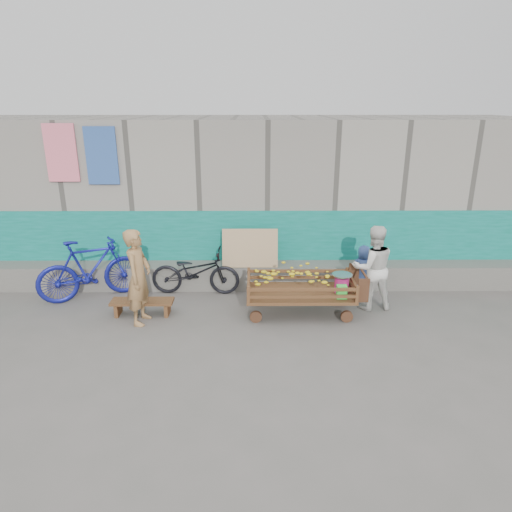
{
  "coord_description": "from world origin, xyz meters",
  "views": [
    {
      "loc": [
        0.36,
        -5.58,
        3.32
      ],
      "look_at": [
        0.4,
        1.2,
        1.0
      ],
      "focal_mm": 32.0,
      "sensor_mm": 36.0,
      "label": 1
    }
  ],
  "objects_px": {
    "woman": "(373,268)",
    "child": "(363,270)",
    "bicycle_dark": "(196,272)",
    "bicycle_blue": "(91,269)",
    "banana_cart": "(298,283)",
    "vendor_man": "(139,277)",
    "bench": "(142,304)"
  },
  "relations": [
    {
      "from": "bench",
      "to": "child",
      "type": "relative_size",
      "value": 1.12
    },
    {
      "from": "woman",
      "to": "bicycle_dark",
      "type": "relative_size",
      "value": 0.91
    },
    {
      "from": "vendor_man",
      "to": "child",
      "type": "height_order",
      "value": "vendor_man"
    },
    {
      "from": "bicycle_dark",
      "to": "bicycle_blue",
      "type": "distance_m",
      "value": 1.81
    },
    {
      "from": "bicycle_blue",
      "to": "banana_cart",
      "type": "bearing_deg",
      "value": -125.09
    },
    {
      "from": "vendor_man",
      "to": "child",
      "type": "distance_m",
      "value": 3.9
    },
    {
      "from": "vendor_man",
      "to": "bicycle_dark",
      "type": "relative_size",
      "value": 0.96
    },
    {
      "from": "woman",
      "to": "bicycle_blue",
      "type": "distance_m",
      "value": 4.81
    },
    {
      "from": "bench",
      "to": "bicycle_dark",
      "type": "bearing_deg",
      "value": 48.29
    },
    {
      "from": "woman",
      "to": "child",
      "type": "relative_size",
      "value": 1.6
    },
    {
      "from": "woman",
      "to": "child",
      "type": "height_order",
      "value": "woman"
    },
    {
      "from": "bicycle_dark",
      "to": "bicycle_blue",
      "type": "bearing_deg",
      "value": 98.38
    },
    {
      "from": "bench",
      "to": "woman",
      "type": "distance_m",
      "value": 3.82
    },
    {
      "from": "bicycle_dark",
      "to": "bicycle_blue",
      "type": "relative_size",
      "value": 0.87
    },
    {
      "from": "banana_cart",
      "to": "bench",
      "type": "distance_m",
      "value": 2.55
    },
    {
      "from": "vendor_man",
      "to": "bench",
      "type": "bearing_deg",
      "value": 17.84
    },
    {
      "from": "bench",
      "to": "child",
      "type": "height_order",
      "value": "child"
    },
    {
      "from": "child",
      "to": "bicycle_dark",
      "type": "xyz_separation_m",
      "value": [
        -3.0,
        -0.0,
        -0.03
      ]
    },
    {
      "from": "child",
      "to": "bicycle_dark",
      "type": "height_order",
      "value": "child"
    },
    {
      "from": "child",
      "to": "banana_cart",
      "type": "bearing_deg",
      "value": 35.02
    },
    {
      "from": "bicycle_blue",
      "to": "child",
      "type": "bearing_deg",
      "value": -112.37
    },
    {
      "from": "bicycle_dark",
      "to": "bicycle_blue",
      "type": "height_order",
      "value": "bicycle_blue"
    },
    {
      "from": "banana_cart",
      "to": "bench",
      "type": "height_order",
      "value": "banana_cart"
    },
    {
      "from": "banana_cart",
      "to": "bench",
      "type": "relative_size",
      "value": 1.88
    },
    {
      "from": "vendor_man",
      "to": "banana_cart",
      "type": "bearing_deg",
      "value": -75.93
    },
    {
      "from": "bench",
      "to": "vendor_man",
      "type": "distance_m",
      "value": 0.63
    },
    {
      "from": "woman",
      "to": "bicycle_dark",
      "type": "xyz_separation_m",
      "value": [
        -3.0,
        0.62,
        -0.3
      ]
    },
    {
      "from": "vendor_man",
      "to": "bicycle_blue",
      "type": "xyz_separation_m",
      "value": [
        -1.07,
        0.93,
        -0.21
      ]
    },
    {
      "from": "banana_cart",
      "to": "bicycle_dark",
      "type": "distance_m",
      "value": 1.95
    },
    {
      "from": "banana_cart",
      "to": "vendor_man",
      "type": "xyz_separation_m",
      "value": [
        -2.48,
        -0.28,
        0.21
      ]
    },
    {
      "from": "bicycle_dark",
      "to": "bicycle_blue",
      "type": "xyz_separation_m",
      "value": [
        -1.79,
        -0.2,
        0.13
      ]
    },
    {
      "from": "vendor_man",
      "to": "woman",
      "type": "bearing_deg",
      "value": -74.65
    }
  ]
}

